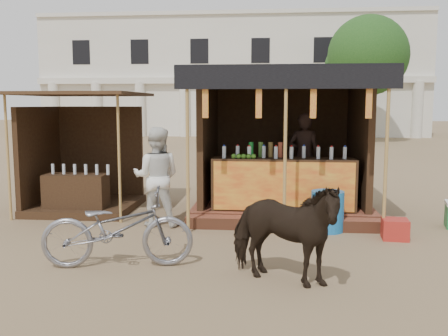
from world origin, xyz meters
The scene contains 10 objects.
ground centered at (0.00, 0.00, 0.00)m, with size 120.00×120.00×0.00m, color #846B4C.
main_stall centered at (1.03, 3.36, 1.03)m, with size 3.60×3.61×2.78m.
secondary_stall centered at (-3.17, 3.24, 0.85)m, with size 2.40×2.40×2.38m.
cow centered at (0.93, -0.70, 0.63)m, with size 0.68×1.50×1.26m, color black.
motorbike centered at (-1.23, -0.28, 0.52)m, with size 0.69×1.99×1.04m, color gray.
bystander centered at (-1.23, 2.00, 0.88)m, with size 0.85×0.66×1.75m, color white.
blue_barrel centered at (1.74, 1.88, 0.34)m, with size 0.55×0.55×0.69m, color #1768AD.
red_crate centered at (2.76, 1.46, 0.16)m, with size 0.40×0.38×0.33m, color #A8241C.
background_building centered at (-2.00, 29.94, 3.98)m, with size 26.00×7.45×8.18m.
tree centered at (5.81, 22.14, 4.63)m, with size 4.50×4.40×7.00m.
Camera 1 is at (0.78, -6.55, 2.15)m, focal length 40.00 mm.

